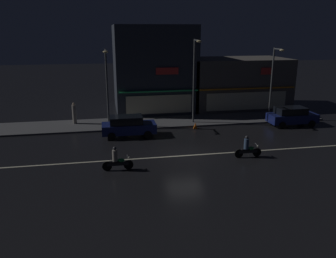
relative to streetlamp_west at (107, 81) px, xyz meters
name	(u,v)px	position (x,y,z in m)	size (l,w,h in m)	color
ground_plane	(185,156)	(4.95, -8.01, -4.09)	(140.00, 140.00, 0.00)	black
lane_divider_stripe	(185,156)	(4.95, -8.01, -4.08)	(28.73, 0.16, 0.01)	beige
sidewalk_far	(163,122)	(4.95, 0.86, -4.02)	(30.24, 4.05, 0.14)	#4C4C4F
storefront_left_block	(153,68)	(4.95, 7.07, 0.31)	(8.09, 8.53, 8.80)	#2D333D
storefront_center_block	(236,83)	(14.02, 6.09, -1.41)	(10.70, 6.58, 5.37)	#56514C
streetlamp_west	(107,81)	(0.00, 0.00, 0.00)	(0.44, 1.64, 6.64)	#47494C
streetlamp_mid	(195,75)	(7.63, -0.16, 0.40)	(0.44, 1.64, 7.41)	#47494C
streetlamp_east	(273,77)	(15.17, -0.07, -0.01)	(0.44, 1.64, 6.62)	#47494C
pedestrian_on_sidewalk	(74,114)	(-3.01, 1.51, -3.06)	(0.36, 0.36, 1.92)	gray
parked_car_near_kerb	(292,116)	(16.18, -2.20, -3.22)	(4.30, 1.98, 1.67)	navy
parked_car_trailing	(128,126)	(1.49, -2.80, -3.22)	(4.30, 1.98, 1.67)	navy
motorcycle_lead	(247,148)	(9.02, -9.03, -3.46)	(1.90, 0.60, 1.52)	black
motorcycle_following	(117,160)	(0.29, -9.65, -3.46)	(1.90, 0.60, 1.52)	black
traffic_cone	(195,125)	(7.40, -1.63, -3.81)	(0.36, 0.36, 0.55)	orange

